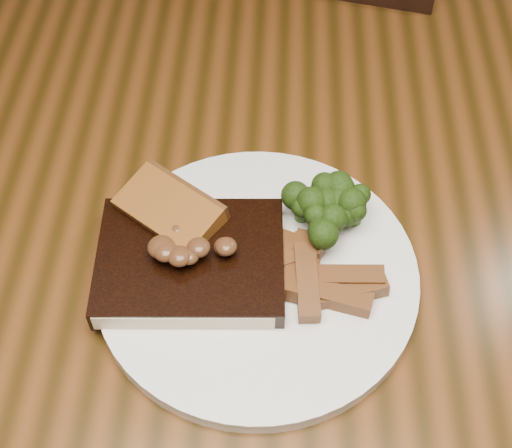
# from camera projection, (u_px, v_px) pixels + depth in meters

# --- Properties ---
(dining_table) EXTENTS (1.60, 0.90, 0.75)m
(dining_table) POSITION_uv_depth(u_px,v_px,m) (260.00, 307.00, 0.76)
(dining_table) COLOR #542D10
(dining_table) RESTS_ON ground
(chair_far) EXTENTS (0.46, 0.46, 0.81)m
(chair_far) POSITION_uv_depth(u_px,v_px,m) (297.00, 101.00, 1.27)
(chair_far) COLOR black
(chair_far) RESTS_ON ground
(plate) EXTENTS (0.31, 0.31, 0.01)m
(plate) POSITION_uv_depth(u_px,v_px,m) (257.00, 276.00, 0.67)
(plate) COLOR white
(plate) RESTS_ON dining_table
(steak) EXTENTS (0.18, 0.14, 0.03)m
(steak) POSITION_uv_depth(u_px,v_px,m) (191.00, 262.00, 0.66)
(steak) COLOR black
(steak) RESTS_ON plate
(steak_bone) EXTENTS (0.16, 0.02, 0.02)m
(steak_bone) POSITION_uv_depth(u_px,v_px,m) (184.00, 319.00, 0.63)
(steak_bone) COLOR beige
(steak_bone) RESTS_ON plate
(mushroom_pile) EXTENTS (0.07, 0.07, 0.03)m
(mushroom_pile) POSITION_uv_depth(u_px,v_px,m) (197.00, 248.00, 0.63)
(mushroom_pile) COLOR #4F2A18
(mushroom_pile) RESTS_ON steak
(garlic_bread) EXTENTS (0.11, 0.10, 0.02)m
(garlic_bread) POSITION_uv_depth(u_px,v_px,m) (171.00, 223.00, 0.69)
(garlic_bread) COLOR #96591B
(garlic_bread) RESTS_ON plate
(potato_wedges) EXTENTS (0.10, 0.10, 0.02)m
(potato_wedges) POSITION_uv_depth(u_px,v_px,m) (322.00, 267.00, 0.66)
(potato_wedges) COLOR brown
(potato_wedges) RESTS_ON plate
(broccoli_cluster) EXTENTS (0.08, 0.08, 0.04)m
(broccoli_cluster) POSITION_uv_depth(u_px,v_px,m) (332.00, 205.00, 0.69)
(broccoli_cluster) COLOR #223D0D
(broccoli_cluster) RESTS_ON plate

